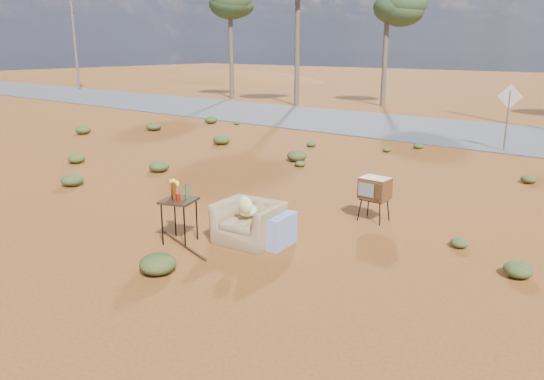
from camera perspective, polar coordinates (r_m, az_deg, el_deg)
The scene contains 12 objects.
ground at distance 9.47m, azimuth -5.58°, elevation -5.82°, with size 140.00×140.00×0.00m, color brown.
highway at distance 22.46m, azimuth 22.00°, elevation 5.54°, with size 140.00×7.00×0.04m, color #565659.
dirt_mound at distance 54.28m, azimuth -3.69°, elevation 11.68°, with size 26.00×18.00×2.00m, color brown.
armchair at distance 9.39m, azimuth -1.97°, elevation -3.05°, with size 1.35×0.96×0.95m.
tv_unit at distance 10.66m, azimuth 11.00°, elevation 0.11°, with size 0.56×0.46×0.89m.
side_table at distance 9.45m, azimuth -10.12°, elevation -0.78°, with size 0.70×0.70×1.11m.
rusty_bar at distance 9.45m, azimuth -9.46°, elevation -5.86°, with size 0.04×0.04×1.65m, color #4B2814.
road_sign at distance 19.01m, azimuth 24.14°, elevation 8.25°, with size 0.78×0.06×2.19m.
eucalyptus_far_left at distance 35.83m, azimuth -4.52°, elevation 19.32°, with size 3.20×3.20×7.10m.
eucalyptus_near_left at distance 31.74m, azimuth 12.34°, elevation 18.67°, with size 3.20×3.20×6.60m.
utility_pole_west at distance 45.00m, azimuth -20.51°, elevation 15.33°, with size 1.40×0.20×8.00m.
scrub_patch at distance 13.22m, azimuth 5.07°, elevation 0.97°, with size 17.49×8.07×0.33m.
Camera 1 is at (6.16, -6.33, 3.40)m, focal length 35.00 mm.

